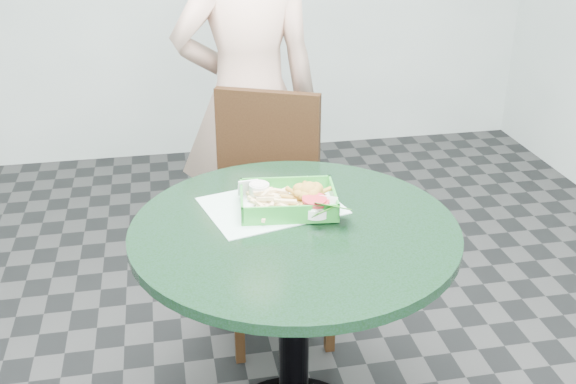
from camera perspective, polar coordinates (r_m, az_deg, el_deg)
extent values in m
cylinder|color=black|center=(2.09, 0.51, -12.30)|extent=(0.09, 0.09, 0.70)
cylinder|color=#192F21|center=(1.89, 0.55, -3.78)|extent=(0.92, 0.92, 0.03)
cube|color=#48311D|center=(2.52, -0.98, -3.17)|extent=(0.40, 0.40, 0.04)
cube|color=#48311D|center=(2.57, -1.72, 3.64)|extent=(0.40, 0.04, 0.46)
cube|color=#48311D|center=(2.48, -4.20, -10.18)|extent=(0.04, 0.04, 0.43)
cube|color=#48311D|center=(2.53, 3.63, -9.32)|extent=(0.04, 0.04, 0.43)
cube|color=#48311D|center=(2.76, -5.09, -6.07)|extent=(0.04, 0.04, 0.43)
cube|color=#48311D|center=(2.81, 1.91, -5.39)|extent=(0.04, 0.04, 0.43)
imported|color=tan|center=(2.73, -3.41, 9.20)|extent=(0.66, 0.45, 1.78)
cube|color=#ACD3C5|center=(1.99, -1.37, -1.67)|extent=(0.44, 0.37, 0.00)
cube|color=#258F2E|center=(1.96, -0.01, -1.79)|extent=(0.27, 0.20, 0.01)
cube|color=white|center=(1.96, -0.01, -1.64)|extent=(0.26, 0.19, 0.00)
cube|color=#258F2E|center=(2.04, -0.52, 0.12)|extent=(0.27, 0.01, 0.05)
cube|color=#258F2E|center=(1.87, 0.55, -2.38)|extent=(0.27, 0.01, 0.05)
cube|color=#258F2E|center=(1.98, 3.78, -0.74)|extent=(0.01, 0.20, 0.05)
cube|color=#258F2E|center=(1.93, -3.89, -1.41)|extent=(0.01, 0.20, 0.05)
cylinder|color=#ECD27C|center=(1.95, 1.70, -1.33)|extent=(0.13, 0.13, 0.02)
cylinder|color=white|center=(1.97, -2.55, -0.37)|extent=(0.06, 0.06, 0.03)
cylinder|color=silver|center=(1.96, -2.56, 0.07)|extent=(0.05, 0.05, 0.00)
cylinder|color=white|center=(1.91, 2.54, -1.89)|extent=(0.08, 0.08, 0.03)
torus|color=white|center=(1.90, 2.55, -1.42)|extent=(0.08, 0.08, 0.01)
cylinder|color=red|center=(1.90, 2.56, -1.17)|extent=(0.07, 0.07, 0.01)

